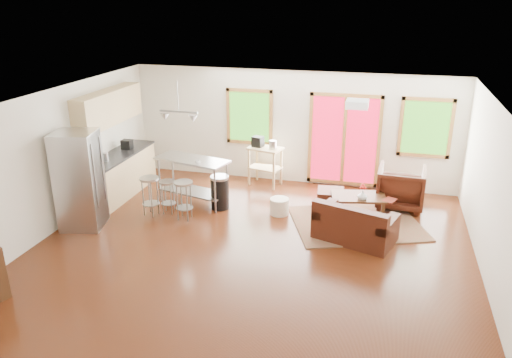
% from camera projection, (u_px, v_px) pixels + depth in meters
% --- Properties ---
extents(floor, '(7.50, 7.00, 0.02)m').
position_uv_depth(floor, '(252.00, 250.00, 8.71)').
color(floor, '#351609').
rests_on(floor, ground).
extents(ceiling, '(7.50, 7.00, 0.02)m').
position_uv_depth(ceiling, '(251.00, 101.00, 7.79)').
color(ceiling, white).
rests_on(ceiling, ground).
extents(back_wall, '(7.50, 0.02, 2.60)m').
position_uv_depth(back_wall, '(292.00, 128.00, 11.42)').
color(back_wall, silver).
rests_on(back_wall, ground).
extents(left_wall, '(0.02, 7.00, 2.60)m').
position_uv_depth(left_wall, '(54.00, 161.00, 9.15)').
color(left_wall, silver).
rests_on(left_wall, ground).
extents(right_wall, '(0.02, 7.00, 2.60)m').
position_uv_depth(right_wall, '(497.00, 203.00, 7.34)').
color(right_wall, silver).
rests_on(right_wall, ground).
extents(front_wall, '(7.50, 0.02, 2.60)m').
position_uv_depth(front_wall, '(160.00, 297.00, 5.07)').
color(front_wall, silver).
rests_on(front_wall, ground).
extents(window_left, '(1.10, 0.05, 1.30)m').
position_uv_depth(window_left, '(249.00, 117.00, 11.55)').
color(window_left, '#225012').
rests_on(window_left, back_wall).
extents(french_doors, '(1.60, 0.05, 2.10)m').
position_uv_depth(french_doors, '(344.00, 140.00, 11.16)').
color(french_doors, '#A40D26').
rests_on(french_doors, back_wall).
extents(window_right, '(1.10, 0.05, 1.30)m').
position_uv_depth(window_right, '(426.00, 128.00, 10.61)').
color(window_right, '#225012').
rests_on(window_right, back_wall).
extents(rug, '(2.88, 2.58, 0.02)m').
position_uv_depth(rug, '(356.00, 223.00, 9.66)').
color(rug, '#4E623B').
rests_on(rug, floor).
extents(loveseat, '(1.56, 1.17, 0.74)m').
position_uv_depth(loveseat, '(354.00, 226.00, 8.91)').
color(loveseat, black).
rests_on(loveseat, floor).
extents(coffee_table, '(1.17, 0.84, 0.42)m').
position_uv_depth(coffee_table, '(359.00, 198.00, 9.90)').
color(coffee_table, '#351F10').
rests_on(coffee_table, floor).
extents(armchair, '(0.97, 0.91, 0.95)m').
position_uv_depth(armchair, '(401.00, 185.00, 10.27)').
color(armchair, black).
rests_on(armchair, floor).
extents(ottoman, '(0.59, 0.59, 0.36)m').
position_uv_depth(ottoman, '(330.00, 198.00, 10.39)').
color(ottoman, black).
rests_on(ottoman, floor).
extents(pouf, '(0.40, 0.40, 0.33)m').
position_uv_depth(pouf, '(279.00, 206.00, 10.03)').
color(pouf, beige).
rests_on(pouf, floor).
extents(vase, '(0.23, 0.24, 0.33)m').
position_uv_depth(vase, '(362.00, 194.00, 9.69)').
color(vase, silver).
rests_on(vase, coffee_table).
extents(book, '(0.21, 0.11, 0.29)m').
position_uv_depth(book, '(385.00, 193.00, 9.71)').
color(book, maroon).
rests_on(book, coffee_table).
extents(cabinets, '(0.64, 2.24, 2.30)m').
position_uv_depth(cabinets, '(117.00, 154.00, 10.76)').
color(cabinets, tan).
rests_on(cabinets, floor).
extents(refrigerator, '(0.89, 0.87, 1.85)m').
position_uv_depth(refrigerator, '(80.00, 180.00, 9.27)').
color(refrigerator, '#B7BABC').
rests_on(refrigerator, floor).
extents(island, '(1.64, 0.96, 0.98)m').
position_uv_depth(island, '(193.00, 173.00, 10.41)').
color(island, '#B7BABC').
rests_on(island, floor).
extents(cup, '(0.12, 0.10, 0.11)m').
position_uv_depth(cup, '(198.00, 162.00, 10.04)').
color(cup, white).
rests_on(cup, island).
extents(bar_stool_a, '(0.43, 0.43, 0.80)m').
position_uv_depth(bar_stool_a, '(150.00, 187.00, 9.85)').
color(bar_stool_a, '#B7BABC').
rests_on(bar_stool_a, floor).
extents(bar_stool_b, '(0.36, 0.36, 0.69)m').
position_uv_depth(bar_stool_b, '(168.00, 189.00, 9.97)').
color(bar_stool_b, '#B7BABC').
rests_on(bar_stool_b, floor).
extents(bar_stool_c, '(0.37, 0.37, 0.78)m').
position_uv_depth(bar_stool_c, '(184.00, 191.00, 9.67)').
color(bar_stool_c, '#B7BABC').
rests_on(bar_stool_c, floor).
extents(trash_can, '(0.42, 0.42, 0.71)m').
position_uv_depth(trash_can, '(220.00, 192.00, 10.24)').
color(trash_can, black).
rests_on(trash_can, floor).
extents(kitchen_cart, '(0.84, 0.64, 1.14)m').
position_uv_depth(kitchen_cart, '(264.00, 153.00, 11.35)').
color(kitchen_cart, tan).
rests_on(kitchen_cart, floor).
extents(ceiling_flush, '(0.35, 0.35, 0.12)m').
position_uv_depth(ceiling_flush, '(357.00, 104.00, 7.97)').
color(ceiling_flush, white).
rests_on(ceiling_flush, ceiling).
extents(pendant_light, '(0.80, 0.18, 0.79)m').
position_uv_depth(pendant_light, '(179.00, 117.00, 9.85)').
color(pendant_light, gray).
rests_on(pendant_light, ceiling).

